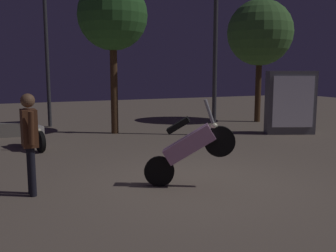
{
  "coord_description": "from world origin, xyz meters",
  "views": [
    {
      "loc": [
        -3.29,
        -6.29,
        2.15
      ],
      "look_at": [
        -0.29,
        0.86,
        1.0
      ],
      "focal_mm": 40.87,
      "sensor_mm": 36.0,
      "label": 1
    }
  ],
  "objects": [
    {
      "name": "tree_left_bg",
      "position": [
        6.22,
        6.81,
        3.6
      ],
      "size": [
        2.64,
        2.64,
        4.94
      ],
      "color": "#4C331E",
      "rests_on": "ground_plane"
    },
    {
      "name": "person_rider_beside",
      "position": [
        -2.99,
        0.49,
        1.05
      ],
      "size": [
        0.27,
        0.67,
        1.75
      ],
      "rotation": [
        0.0,
        0.0,
        3.23
      ],
      "color": "black",
      "rests_on": "ground_plane"
    },
    {
      "name": "streetlamp_far",
      "position": [
        -1.87,
        8.69,
        3.31
      ],
      "size": [
        0.36,
        0.36,
        5.24
      ],
      "color": "#38383D",
      "rests_on": "ground_plane"
    },
    {
      "name": "kiosk_billboard",
      "position": [
        5.42,
        3.88,
        1.05
      ],
      "size": [
        1.67,
        1.04,
        2.1
      ],
      "rotation": [
        0.0,
        0.0,
        2.77
      ],
      "color": "#595960",
      "rests_on": "ground_plane"
    },
    {
      "name": "ground_plane",
      "position": [
        0.0,
        0.0,
        0.0
      ],
      "size": [
        40.0,
        40.0,
        0.0
      ],
      "primitive_type": "plane",
      "color": "#756656"
    },
    {
      "name": "tree_center_bg",
      "position": [
        0.01,
        6.24,
        3.87
      ],
      "size": [
        2.29,
        2.29,
        5.05
      ],
      "color": "#4C331E",
      "rests_on": "ground_plane"
    },
    {
      "name": "streetlamp_near",
      "position": [
        2.91,
        4.59,
        3.41
      ],
      "size": [
        0.36,
        0.36,
        5.44
      ],
      "color": "#38383D",
      "rests_on": "ground_plane"
    },
    {
      "name": "motorcycle_pink_foreground",
      "position": [
        -0.3,
        -0.14,
        0.74
      ],
      "size": [
        1.52,
        0.86,
        1.63
      ],
      "rotation": [
        0.0,
        0.0,
        -0.48
      ],
      "color": "black",
      "rests_on": "ground_plane"
    },
    {
      "name": "motorcycle_white_parked_left",
      "position": [
        -2.72,
        4.58,
        0.44
      ],
      "size": [
        0.54,
        1.63,
        1.11
      ],
      "rotation": [
        0.0,
        0.0,
        4.98
      ],
      "color": "black",
      "rests_on": "ground_plane"
    }
  ]
}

